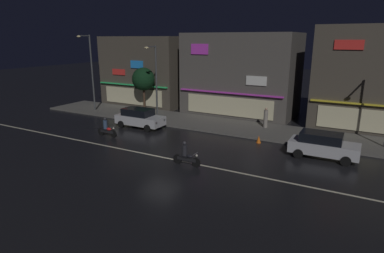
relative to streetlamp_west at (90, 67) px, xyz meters
The scene contains 15 objects.
ground_plane 16.79m from the streetlamp_west, 30.00° to the right, with size 140.00×140.00×0.00m, color black.
lane_divider_stripe 16.79m from the streetlamp_west, 30.00° to the right, with size 36.49×0.16×0.01m, color beige.
sidewalk_far 14.75m from the streetlamp_west, ahead, with size 38.41×5.04×0.14m, color #5B5954.
storefront_left_block 7.24m from the streetlamp_west, 70.16° to the left, with size 9.70×6.38×7.80m.
storefront_center_block 26.48m from the streetlamp_west, 15.71° to the left, with size 8.64×7.18×8.66m.
storefront_right_block 15.62m from the streetlamp_west, 26.52° to the left, with size 10.93×6.78×8.11m.
streetlamp_west is the anchor object (origin of this frame).
streetlamp_mid 7.70m from the streetlamp_west, ahead, with size 0.44×1.64×6.81m.
pedestrian_on_sidewalk 18.59m from the streetlamp_west, ahead, with size 0.36×0.36×1.75m.
street_tree 5.61m from the streetlamp_west, 26.24° to the left, with size 2.37×2.37×4.56m.
parked_car_near_kerb 23.91m from the streetlamp_west, ahead, with size 4.30×1.98×1.67m.
parked_car_trailing 9.48m from the streetlamp_west, 18.32° to the right, with size 4.30×1.98×1.67m.
motorcycle_lead 18.73m from the streetlamp_west, 27.65° to the right, with size 1.90×0.60×1.52m.
motorcycle_following 10.58m from the streetlamp_west, 39.17° to the right, with size 1.90×0.60×1.52m.
traffic_cone 19.40m from the streetlamp_west, ahead, with size 0.36×0.36×0.55m, color orange.
Camera 1 is at (11.59, -16.79, 7.59)m, focal length 30.47 mm.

